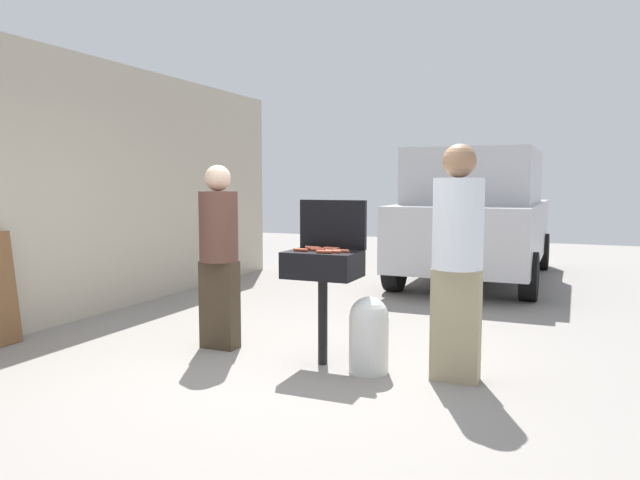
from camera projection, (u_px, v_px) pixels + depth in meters
name	position (u px, v px, depth m)	size (l,w,h in m)	color
ground_plane	(281.00, 370.00, 4.85)	(24.00, 24.00, 0.00)	gray
house_wall_side	(85.00, 187.00, 6.81)	(0.24, 8.00, 2.95)	#B2A893
bbq_grill	(323.00, 269.00, 4.95)	(0.60, 0.44, 0.96)	black
grill_lid_open	(333.00, 224.00, 5.12)	(0.60, 0.05, 0.42)	black
hot_dog_0	(320.00, 249.00, 4.95)	(0.03, 0.03, 0.13)	#AD4228
hot_dog_1	(312.00, 248.00, 5.09)	(0.03, 0.03, 0.13)	#C6593D
hot_dog_2	(330.00, 249.00, 4.99)	(0.03, 0.03, 0.13)	#C6593D
hot_dog_3	(333.00, 251.00, 4.81)	(0.03, 0.03, 0.13)	#C6593D
hot_dog_4	(315.00, 248.00, 5.03)	(0.03, 0.03, 0.13)	#C6593D
hot_dog_5	(341.00, 251.00, 4.85)	(0.03, 0.03, 0.13)	#C6593D
hot_dog_6	(318.00, 250.00, 4.93)	(0.03, 0.03, 0.13)	#B74C33
hot_dog_7	(324.00, 252.00, 4.78)	(0.03, 0.03, 0.13)	#AD4228
hot_dog_8	(301.00, 250.00, 4.92)	(0.03, 0.03, 0.13)	#AD4228
hot_dog_9	(332.00, 248.00, 5.02)	(0.03, 0.03, 0.13)	#AD4228
propane_tank	(369.00, 333.00, 4.78)	(0.32, 0.32, 0.62)	silver
person_left	(219.00, 250.00, 5.44)	(0.35, 0.35, 1.69)	#3F3323
person_right	(457.00, 254.00, 4.52)	(0.38, 0.38, 1.82)	gray
parked_minivan	(477.00, 215.00, 9.35)	(2.04, 4.41, 2.02)	#B7B7BC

